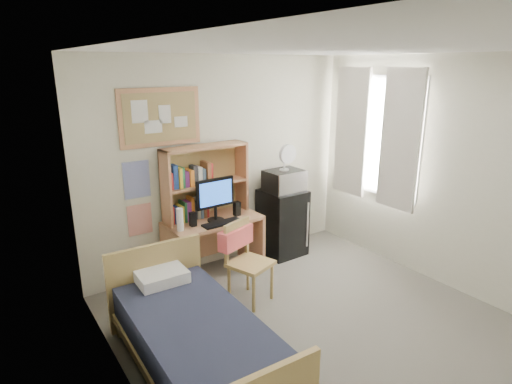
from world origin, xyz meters
TOP-DOWN VIEW (x-y plane):
  - floor at (0.00, 0.00)m, footprint 3.60×4.20m
  - ceiling at (0.00, 0.00)m, footprint 3.60×4.20m
  - wall_back at (0.00, 2.10)m, footprint 3.60×0.04m
  - wall_left at (-1.80, 0.00)m, footprint 0.04×4.20m
  - wall_right at (1.80, 0.00)m, footprint 0.04×4.20m
  - window_unit at (1.75, 1.20)m, footprint 0.10×1.40m
  - curtain_left at (1.72, 0.80)m, footprint 0.04×0.55m
  - curtain_right at (1.72, 1.60)m, footprint 0.04×0.55m
  - bulletin_board at (-0.78, 2.08)m, footprint 0.94×0.03m
  - poster_wave at (-1.10, 2.09)m, footprint 0.30×0.01m
  - poster_japan at (-1.10, 2.09)m, footprint 0.28×0.01m
  - desk at (-0.31, 1.80)m, footprint 1.16×0.62m
  - desk_chair at (-0.29, 1.02)m, footprint 0.57×0.57m
  - mini_fridge at (0.74, 1.82)m, footprint 0.54×0.54m
  - bed at (-1.28, 0.30)m, footprint 0.95×1.84m
  - hutch at (-0.32, 1.94)m, footprint 1.07×0.31m
  - monitor at (-0.31, 1.74)m, footprint 0.48×0.06m
  - keyboard at (-0.30, 1.60)m, footprint 0.48×0.17m
  - speaker_left at (-0.61, 1.72)m, footprint 0.07×0.07m
  - speaker_right at (-0.01, 1.75)m, footprint 0.07×0.07m
  - water_bottle at (-0.79, 1.68)m, footprint 0.08×0.08m
  - hoodie at (-0.36, 1.21)m, footprint 0.47×0.28m
  - microwave at (0.74, 1.80)m, footprint 0.49×0.38m
  - desk_fan at (0.74, 1.80)m, footprint 0.25×0.25m
  - pillow at (-1.27, 1.05)m, footprint 0.46×0.33m

SIDE VIEW (x-z plane):
  - floor at x=0.00m, z-range -0.02..0.00m
  - bed at x=-1.28m, z-range 0.00..0.50m
  - desk at x=-0.31m, z-range 0.00..0.71m
  - mini_fridge at x=0.74m, z-range 0.00..0.89m
  - desk_chair at x=-0.29m, z-range 0.00..0.89m
  - pillow at x=-1.27m, z-range 0.50..0.61m
  - hoodie at x=-0.36m, z-range 0.59..0.80m
  - keyboard at x=-0.30m, z-range 0.71..0.74m
  - poster_japan at x=-1.10m, z-range 0.60..0.96m
  - speaker_left at x=-0.61m, z-range 0.71..0.88m
  - speaker_right at x=-0.01m, z-range 0.71..0.89m
  - water_bottle at x=-0.79m, z-range 0.71..0.97m
  - monitor at x=-0.31m, z-range 0.71..1.23m
  - microwave at x=0.74m, z-range 0.89..1.17m
  - hutch at x=-0.32m, z-range 0.71..1.58m
  - poster_wave at x=-1.10m, z-range 1.04..1.46m
  - wall_back at x=0.00m, z-range 0.00..2.60m
  - wall_left at x=-1.80m, z-range 0.00..2.60m
  - wall_right at x=1.80m, z-range 0.00..2.60m
  - desk_fan at x=0.74m, z-range 1.17..1.47m
  - window_unit at x=1.75m, z-range 0.75..2.45m
  - curtain_left at x=1.72m, z-range 0.75..2.45m
  - curtain_right at x=1.72m, z-range 0.75..2.45m
  - bulletin_board at x=-0.78m, z-range 1.60..2.24m
  - ceiling at x=0.00m, z-range 2.59..2.61m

